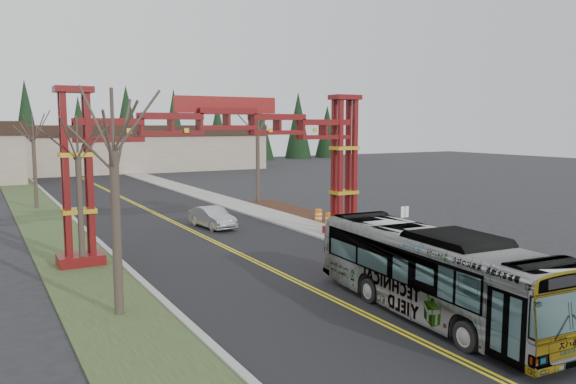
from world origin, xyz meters
TOP-DOWN VIEW (x-y plane):
  - ground at (0.00, 0.00)m, footprint 200.00×200.00m
  - road at (0.00, 25.00)m, footprint 12.00×110.00m
  - lane_line_left at (-0.12, 25.00)m, footprint 0.12×100.00m
  - lane_line_right at (0.12, 25.00)m, footprint 0.12×100.00m
  - curb_right at (6.15, 25.00)m, footprint 0.30×110.00m
  - sidewalk_right at (7.60, 25.00)m, footprint 2.60×110.00m
  - landscape_strip at (10.20, 10.00)m, footprint 2.60×50.00m
  - grass_median at (-8.00, 25.00)m, footprint 4.00×110.00m
  - curb_left at (-6.15, 25.00)m, footprint 0.30×110.00m
  - gateway_arch at (0.00, 18.00)m, footprint 18.20×1.60m
  - retail_building_east at (10.00, 79.95)m, footprint 38.00×20.30m
  - conifer_treeline at (0.25, 92.00)m, footprint 116.10×5.60m
  - transit_bus at (2.09, 3.81)m, footprint 3.57×11.93m
  - silver_sedan at (1.67, 24.60)m, footprint 2.04×4.55m
  - bare_tree_median_near at (-8.00, 9.55)m, footprint 3.42×3.42m
  - bare_tree_median_mid at (-8.00, 17.51)m, footprint 2.94×2.94m
  - bare_tree_median_far at (-8.00, 40.13)m, footprint 3.04×3.04m
  - bare_tree_right_far at (10.00, 34.43)m, footprint 3.51×3.51m
  - street_sign at (9.26, 13.63)m, footprint 0.53×0.06m
  - barrel_south at (8.73, 16.41)m, footprint 0.57×0.57m
  - barrel_mid at (8.89, 20.98)m, footprint 0.53×0.53m
  - barrel_north at (9.24, 22.92)m, footprint 0.52×0.52m

SIDE VIEW (x-z plane):
  - ground at x=0.00m, z-range 0.00..0.00m
  - road at x=0.00m, z-range 0.00..0.02m
  - lane_line_left at x=-0.12m, z-range 0.02..0.03m
  - lane_line_right at x=0.12m, z-range 0.02..0.03m
  - grass_median at x=-8.00m, z-range 0.00..0.08m
  - landscape_strip at x=10.20m, z-range 0.00..0.12m
  - curb_right at x=6.15m, z-range 0.00..0.15m
  - curb_left at x=-6.15m, z-range 0.00..0.15m
  - sidewalk_right at x=7.60m, z-range 0.01..0.15m
  - barrel_north at x=9.24m, z-range 0.00..0.96m
  - barrel_mid at x=8.89m, z-range 0.00..0.98m
  - barrel_south at x=8.73m, z-range 0.00..1.05m
  - silver_sedan at x=1.67m, z-range 0.00..1.45m
  - transit_bus at x=2.09m, z-range 0.00..3.28m
  - street_sign at x=9.26m, z-range 0.51..2.86m
  - retail_building_east at x=10.00m, z-range 0.01..7.01m
  - bare_tree_median_mid at x=-8.00m, z-range 1.77..9.26m
  - gateway_arch at x=0.00m, z-range 1.53..10.43m
  - bare_tree_median_far at x=-8.00m, z-range 1.99..10.08m
  - bare_tree_median_near at x=-8.00m, z-range 1.89..10.24m
  - conifer_treeline at x=0.25m, z-range -0.01..12.99m
  - bare_tree_right_far at x=10.00m, z-range 2.26..11.52m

